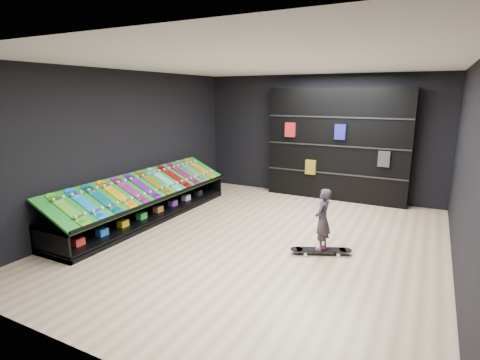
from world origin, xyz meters
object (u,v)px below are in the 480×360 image
at_px(display_rack, 147,207).
at_px(child, 322,231).
at_px(floor_skateboard, 321,252).
at_px(back_shelving, 337,145).

height_order(display_rack, child, child).
distance_m(display_rack, floor_skateboard, 3.68).
relative_size(display_rack, back_shelving, 1.35).
xyz_separation_m(back_shelving, floor_skateboard, (0.62, -3.42, -1.29)).
bearing_deg(display_rack, floor_skateboard, -1.55).
bearing_deg(back_shelving, floor_skateboard, -79.74).
height_order(back_shelving, floor_skateboard, back_shelving).
relative_size(display_rack, child, 7.47).
relative_size(display_rack, floor_skateboard, 4.59).
distance_m(back_shelving, floor_skateboard, 3.71).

